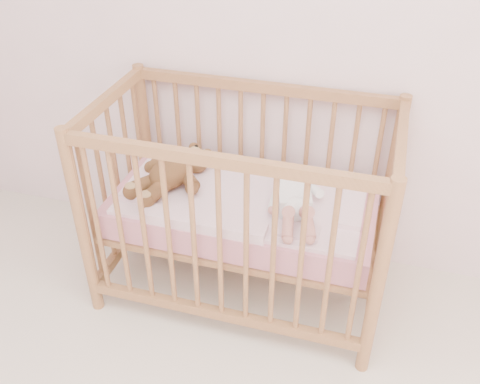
% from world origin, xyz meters
% --- Properties ---
extents(wall_back, '(4.00, 0.02, 2.70)m').
position_xyz_m(wall_back, '(0.00, 2.00, 1.35)').
color(wall_back, white).
rests_on(wall_back, floor).
extents(crib, '(1.36, 0.76, 1.00)m').
position_xyz_m(crib, '(-0.20, 1.60, 0.50)').
color(crib, '#AF804A').
rests_on(crib, floor).
extents(mattress, '(1.22, 0.62, 0.13)m').
position_xyz_m(mattress, '(-0.20, 1.60, 0.49)').
color(mattress, '#D08191').
rests_on(mattress, crib).
extents(blanket, '(1.10, 0.58, 0.06)m').
position_xyz_m(blanket, '(-0.20, 1.60, 0.56)').
color(blanket, '#ECA2B9').
rests_on(blanket, mattress).
extents(baby, '(0.40, 0.59, 0.13)m').
position_xyz_m(baby, '(0.05, 1.58, 0.64)').
color(baby, white).
rests_on(baby, blanket).
extents(teddy_bear, '(0.53, 0.60, 0.14)m').
position_xyz_m(teddy_bear, '(-0.55, 1.58, 0.65)').
color(teddy_bear, brown).
rests_on(teddy_bear, blanket).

